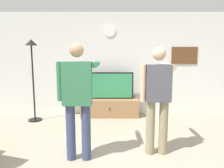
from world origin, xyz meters
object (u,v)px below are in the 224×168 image
Objects in this scene: wall_clock at (109,31)px; floor_lamp at (32,63)px; person_standing_nearer_lamp at (77,95)px; person_standing_nearer_couch at (157,95)px; framed_picture at (184,55)px; television at (109,86)px; tv_stand at (109,108)px.

wall_clock is 0.16× the size of floor_lamp.
floor_lamp is 1.10× the size of person_standing_nearer_lamp.
wall_clock reaches higher than person_standing_nearer_couch.
wall_clock is at bearing 80.02° from person_standing_nearer_lamp.
framed_picture is 0.40× the size of person_standing_nearer_couch.
framed_picture is (1.99, 0.00, -0.64)m from wall_clock.
wall_clock is 2.09m from framed_picture.
floor_lamp is at bearing -167.14° from television.
framed_picture is at bearing 7.12° from television.
person_standing_nearer_couch is (0.79, -2.07, 0.74)m from tv_stand.
person_standing_nearer_lamp reaches higher than television.
wall_clock reaches higher than television.
person_standing_nearer_lamp is 1.03× the size of person_standing_nearer_couch.
television is at bearing 12.86° from floor_lamp.
person_standing_nearer_couch is at bearing -33.04° from floor_lamp.
floor_lamp is 2.37m from person_standing_nearer_lamp.
person_standing_nearer_lamp is at bearing -171.27° from person_standing_nearer_couch.
wall_clock reaches higher than floor_lamp.
wall_clock is 0.18× the size of person_standing_nearer_couch.
floor_lamp is at bearing -160.11° from wall_clock.
person_standing_nearer_lamp is 1.25m from person_standing_nearer_couch.
floor_lamp is (-1.82, -0.42, 0.60)m from television.
tv_stand is 4.84× the size of wall_clock.
wall_clock is at bearing 90.00° from television.
wall_clock is at bearing 90.00° from tv_stand.
television is 2.15m from framed_picture.
tv_stand is 0.86× the size of person_standing_nearer_couch.
wall_clock is (-0.00, 0.24, 1.42)m from television.
floor_lamp is at bearing 126.08° from person_standing_nearer_lamp.
person_standing_nearer_lamp is at bearing -101.01° from television.
framed_picture is at bearing 9.89° from floor_lamp.
framed_picture is 0.35× the size of floor_lamp.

